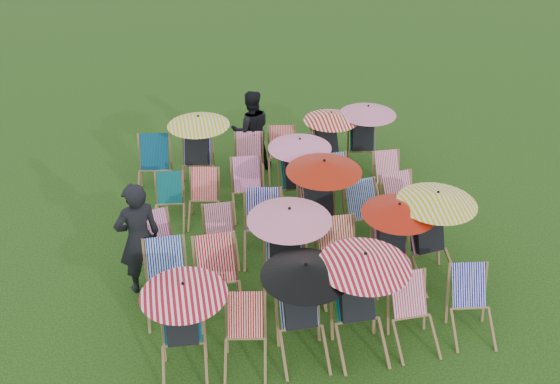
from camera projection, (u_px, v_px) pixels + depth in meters
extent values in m
plane|color=#11330B|center=(291.00, 250.00, 10.25)|extent=(100.00, 100.00, 0.00)
cube|color=#09663E|center=(182.00, 320.00, 7.96)|extent=(0.50, 0.39, 0.57)
cube|color=black|center=(182.00, 322.00, 7.92)|extent=(0.43, 0.44, 0.59)
sphere|color=tan|center=(180.00, 299.00, 7.84)|extent=(0.21, 0.21, 0.21)
cylinder|color=black|center=(185.00, 309.00, 7.76)|extent=(0.03, 0.03, 0.69)
cone|color=red|center=(183.00, 289.00, 7.59)|extent=(1.09, 1.09, 0.17)
cube|color=#C60706|center=(245.00, 315.00, 8.07)|extent=(0.51, 0.41, 0.54)
cube|color=#0827A8|center=(298.00, 302.00, 8.19)|extent=(0.51, 0.38, 0.60)
cube|color=black|center=(299.00, 305.00, 8.14)|extent=(0.43, 0.44, 0.63)
sphere|color=tan|center=(298.00, 280.00, 8.06)|extent=(0.22, 0.22, 0.22)
cylinder|color=black|center=(305.00, 290.00, 7.97)|extent=(0.03, 0.03, 0.73)
cone|color=black|center=(306.00, 270.00, 7.80)|extent=(1.15, 1.15, 0.18)
cube|color=#0B7637|center=(354.00, 294.00, 8.28)|extent=(0.53, 0.39, 0.63)
cube|color=black|center=(356.00, 297.00, 8.23)|extent=(0.44, 0.46, 0.66)
sphere|color=tan|center=(355.00, 271.00, 8.14)|extent=(0.23, 0.23, 0.23)
cylinder|color=black|center=(363.00, 281.00, 8.05)|extent=(0.03, 0.03, 0.77)
cone|color=red|center=(365.00, 260.00, 7.87)|extent=(1.21, 1.21, 0.19)
cube|color=#E82E66|center=(409.00, 294.00, 8.39)|extent=(0.47, 0.34, 0.56)
cube|color=#0D08AE|center=(469.00, 285.00, 8.55)|extent=(0.51, 0.41, 0.55)
cube|color=#0726A3|center=(165.00, 261.00, 8.91)|extent=(0.52, 0.39, 0.61)
cube|color=red|center=(216.00, 259.00, 8.91)|extent=(0.53, 0.39, 0.63)
cube|color=#072C97|center=(284.00, 247.00, 9.16)|extent=(0.59, 0.48, 0.63)
cube|color=black|center=(284.00, 249.00, 9.12)|extent=(0.51, 0.53, 0.66)
sphere|color=tan|center=(284.00, 225.00, 9.03)|extent=(0.23, 0.23, 0.23)
cylinder|color=black|center=(289.00, 235.00, 8.93)|extent=(0.03, 0.03, 0.77)
cone|color=pink|center=(289.00, 214.00, 8.74)|extent=(1.21, 1.21, 0.19)
cube|color=red|center=(336.00, 240.00, 9.29)|extent=(0.55, 0.41, 0.63)
cube|color=#EF2F9F|center=(390.00, 238.00, 9.45)|extent=(0.53, 0.42, 0.57)
cube|color=black|center=(391.00, 240.00, 9.41)|extent=(0.45, 0.47, 0.60)
sphere|color=tan|center=(391.00, 219.00, 9.33)|extent=(0.21, 0.21, 0.21)
cylinder|color=black|center=(397.00, 227.00, 9.24)|extent=(0.03, 0.03, 0.70)
cone|color=#AF1A0A|center=(399.00, 209.00, 9.07)|extent=(1.10, 1.10, 0.17)
cube|color=#E42D92|center=(425.00, 230.00, 9.54)|extent=(0.56, 0.44, 0.62)
cube|color=black|center=(427.00, 232.00, 9.50)|extent=(0.49, 0.50, 0.65)
sphere|color=tan|center=(426.00, 210.00, 9.41)|extent=(0.23, 0.23, 0.23)
cylinder|color=black|center=(434.00, 217.00, 9.33)|extent=(0.03, 0.03, 0.76)
cone|color=#DDBE0B|center=(437.00, 198.00, 9.15)|extent=(1.19, 1.19, 0.18)
cube|color=#DD2C8C|center=(155.00, 228.00, 9.77)|extent=(0.48, 0.39, 0.52)
cube|color=#CC285E|center=(219.00, 221.00, 9.94)|extent=(0.44, 0.33, 0.51)
cube|color=#0F068E|center=(263.00, 209.00, 10.03)|extent=(0.58, 0.47, 0.62)
cube|color=#BF0A06|center=(317.00, 197.00, 10.30)|extent=(0.54, 0.40, 0.63)
cube|color=black|center=(318.00, 199.00, 10.25)|extent=(0.45, 0.47, 0.66)
sphere|color=tan|center=(317.00, 178.00, 10.16)|extent=(0.23, 0.23, 0.23)
cylinder|color=black|center=(323.00, 185.00, 10.07)|extent=(0.03, 0.03, 0.78)
cone|color=#A91C09|center=(324.00, 166.00, 9.88)|extent=(1.22, 1.22, 0.19)
cube|color=#072F9E|center=(361.00, 199.00, 10.33)|extent=(0.53, 0.41, 0.59)
cube|color=#E62E68|center=(399.00, 192.00, 10.47)|extent=(0.56, 0.44, 0.61)
cube|color=#0A7033|center=(169.00, 188.00, 10.83)|extent=(0.46, 0.36, 0.51)
cube|color=#EE080A|center=(204.00, 184.00, 10.89)|extent=(0.50, 0.41, 0.53)
cube|color=#FC32A9|center=(247.00, 174.00, 11.10)|extent=(0.50, 0.38, 0.56)
cube|color=#0A6F38|center=(295.00, 171.00, 11.17)|extent=(0.49, 0.36, 0.58)
cube|color=black|center=(295.00, 172.00, 11.13)|extent=(0.41, 0.42, 0.61)
sphere|color=tan|center=(295.00, 154.00, 11.05)|extent=(0.21, 0.21, 0.21)
cylinder|color=black|center=(300.00, 160.00, 10.97)|extent=(0.03, 0.03, 0.71)
cone|color=pink|center=(300.00, 143.00, 10.80)|extent=(1.11, 1.11, 0.17)
cube|color=#07279B|center=(333.00, 170.00, 11.25)|extent=(0.47, 0.35, 0.55)
cube|color=#F13068|center=(387.00, 166.00, 11.45)|extent=(0.44, 0.33, 0.52)
cube|color=#096037|center=(154.00, 152.00, 11.68)|extent=(0.57, 0.45, 0.62)
cube|color=#0F0796|center=(198.00, 148.00, 11.87)|extent=(0.56, 0.45, 0.60)
cube|color=black|center=(197.00, 149.00, 11.82)|extent=(0.49, 0.50, 0.63)
sphere|color=tan|center=(197.00, 131.00, 11.74)|extent=(0.22, 0.22, 0.22)
cylinder|color=black|center=(200.00, 137.00, 11.64)|extent=(0.03, 0.03, 0.73)
cone|color=yellow|center=(198.00, 121.00, 11.47)|extent=(1.15, 1.15, 0.18)
cube|color=#E72E6B|center=(249.00, 148.00, 11.96)|extent=(0.52, 0.42, 0.56)
cube|color=red|center=(282.00, 142.00, 12.19)|extent=(0.52, 0.42, 0.56)
cube|color=#C0060F|center=(325.00, 141.00, 12.23)|extent=(0.51, 0.41, 0.55)
cube|color=black|center=(326.00, 142.00, 12.19)|extent=(0.44, 0.45, 0.57)
sphere|color=tan|center=(325.00, 126.00, 12.11)|extent=(0.20, 0.20, 0.20)
cylinder|color=black|center=(330.00, 131.00, 12.05)|extent=(0.03, 0.03, 0.67)
cone|color=red|center=(331.00, 116.00, 11.89)|extent=(1.05, 1.05, 0.16)
cube|color=#096029|center=(362.00, 135.00, 12.39)|extent=(0.54, 0.44, 0.57)
cube|color=black|center=(363.00, 136.00, 12.35)|extent=(0.47, 0.48, 0.60)
sphere|color=tan|center=(363.00, 120.00, 12.27)|extent=(0.21, 0.21, 0.21)
cylinder|color=black|center=(367.00, 125.00, 12.18)|extent=(0.03, 0.03, 0.70)
cone|color=pink|center=(368.00, 110.00, 12.01)|extent=(1.10, 1.10, 0.17)
imported|color=black|center=(139.00, 238.00, 8.98)|extent=(0.77, 0.62, 1.82)
imported|color=black|center=(251.00, 130.00, 12.18)|extent=(0.81, 0.64, 1.63)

